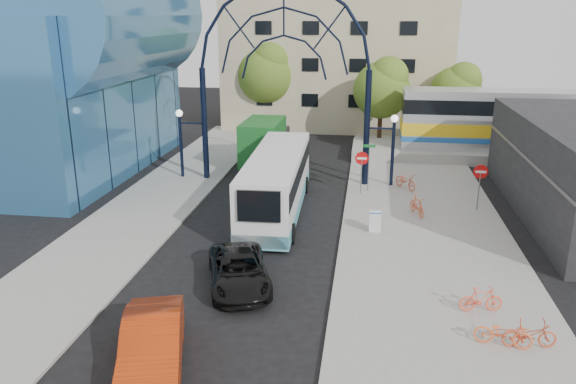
% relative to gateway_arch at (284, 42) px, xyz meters
% --- Properties ---
extents(ground, '(120.00, 120.00, 0.00)m').
position_rel_gateway_arch_xyz_m(ground, '(0.00, -14.00, -8.56)').
color(ground, black).
rests_on(ground, ground).
extents(sidewalk_east, '(8.00, 56.00, 0.12)m').
position_rel_gateway_arch_xyz_m(sidewalk_east, '(8.00, -10.00, -8.50)').
color(sidewalk_east, gray).
rests_on(sidewalk_east, ground).
extents(plaza_west, '(5.00, 50.00, 0.12)m').
position_rel_gateway_arch_xyz_m(plaza_west, '(-6.50, -8.00, -8.50)').
color(plaza_west, gray).
rests_on(plaza_west, ground).
extents(gateway_arch, '(13.64, 0.44, 12.10)m').
position_rel_gateway_arch_xyz_m(gateway_arch, '(0.00, 0.00, 0.00)').
color(gateway_arch, black).
rests_on(gateway_arch, ground).
extents(stop_sign, '(0.80, 0.07, 2.50)m').
position_rel_gateway_arch_xyz_m(stop_sign, '(4.80, -2.00, -6.56)').
color(stop_sign, slate).
rests_on(stop_sign, sidewalk_east).
extents(do_not_enter_sign, '(0.76, 0.07, 2.48)m').
position_rel_gateway_arch_xyz_m(do_not_enter_sign, '(11.00, -4.00, -6.58)').
color(do_not_enter_sign, slate).
rests_on(do_not_enter_sign, sidewalk_east).
extents(street_name_sign, '(0.70, 0.70, 2.80)m').
position_rel_gateway_arch_xyz_m(street_name_sign, '(5.20, -1.40, -6.43)').
color(street_name_sign, slate).
rests_on(street_name_sign, sidewalk_east).
extents(sandwich_board, '(0.55, 0.61, 0.99)m').
position_rel_gateway_arch_xyz_m(sandwich_board, '(5.60, -8.02, -7.81)').
color(sandwich_board, white).
rests_on(sandwich_board, sidewalk_east).
extents(transit_hall, '(16.50, 18.00, 14.50)m').
position_rel_gateway_arch_xyz_m(transit_hall, '(-15.30, 1.00, -1.86)').
color(transit_hall, '#306694').
rests_on(transit_hall, ground).
extents(apartment_block, '(20.00, 12.10, 14.00)m').
position_rel_gateway_arch_xyz_m(apartment_block, '(2.00, 20.97, -1.55)').
color(apartment_block, tan).
rests_on(apartment_block, ground).
extents(tree_north_a, '(4.48, 4.48, 7.00)m').
position_rel_gateway_arch_xyz_m(tree_north_a, '(6.12, 11.93, -3.95)').
color(tree_north_a, '#382314').
rests_on(tree_north_a, ground).
extents(tree_north_b, '(5.12, 5.12, 8.00)m').
position_rel_gateway_arch_xyz_m(tree_north_b, '(-3.88, 15.93, -3.29)').
color(tree_north_b, '#382314').
rests_on(tree_north_b, ground).
extents(tree_north_c, '(4.16, 4.16, 6.50)m').
position_rel_gateway_arch_xyz_m(tree_north_c, '(12.12, 13.93, -4.28)').
color(tree_north_c, '#382314').
rests_on(tree_north_c, ground).
extents(city_bus, '(3.02, 11.63, 3.17)m').
position_rel_gateway_arch_xyz_m(city_bus, '(0.44, -5.48, -6.90)').
color(city_bus, silver).
rests_on(city_bus, ground).
extents(green_truck, '(2.66, 6.63, 3.32)m').
position_rel_gateway_arch_xyz_m(green_truck, '(-1.88, 3.84, -6.90)').
color(green_truck, black).
rests_on(green_truck, ground).
extents(black_suv, '(3.53, 5.18, 1.32)m').
position_rel_gateway_arch_xyz_m(black_suv, '(0.39, -14.22, -7.90)').
color(black_suv, black).
rests_on(black_suv, ground).
extents(red_sedan, '(3.02, 5.14, 1.60)m').
position_rel_gateway_arch_xyz_m(red_sedan, '(-0.92, -19.78, -7.76)').
color(red_sedan, '#AF2E0A').
rests_on(red_sedan, ground).
extents(bike_near_a, '(1.56, 1.90, 0.97)m').
position_rel_gateway_arch_xyz_m(bike_near_a, '(7.44, -0.65, -7.95)').
color(bike_near_a, '#DE4E2C').
rests_on(bike_near_a, sidewalk_east).
extents(bike_near_b, '(1.02, 1.74, 1.01)m').
position_rel_gateway_arch_xyz_m(bike_near_b, '(7.76, -5.24, -7.93)').
color(bike_near_b, '#E75B2E').
rests_on(bike_near_b, sidewalk_east).
extents(bike_far_a, '(1.75, 0.77, 0.89)m').
position_rel_gateway_arch_xyz_m(bike_far_a, '(10.32, -17.18, -7.99)').
color(bike_far_a, '#CF4C29').
rests_on(bike_far_a, sidewalk_east).
extents(bike_far_b, '(1.58, 0.69, 0.92)m').
position_rel_gateway_arch_xyz_m(bike_far_b, '(9.24, -15.09, -7.98)').
color(bike_far_b, '#FF5633').
rests_on(bike_far_b, sidewalk_east).
extents(bike_far_c, '(1.83, 0.90, 0.92)m').
position_rel_gateway_arch_xyz_m(bike_far_c, '(9.53, -17.24, -7.98)').
color(bike_far_c, orange).
rests_on(bike_far_c, sidewalk_east).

